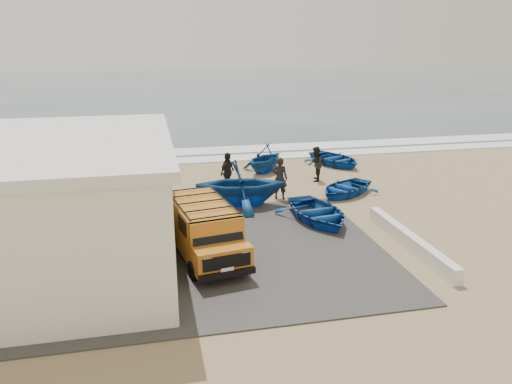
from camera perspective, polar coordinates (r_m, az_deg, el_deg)
ground at (r=19.90m, az=0.07°, el=-4.25°), size 160.00×160.00×0.00m
slab at (r=17.76m, az=-4.89°, el=-6.99°), size 12.00×10.00×0.05m
ocean at (r=74.54m, az=-9.40°, el=11.49°), size 180.00×88.00×0.01m
surf_line at (r=31.20m, az=-4.67°, el=3.77°), size 180.00×1.60×0.06m
surf_wash at (r=33.62m, az=-5.26°, el=4.72°), size 180.00×2.20×0.04m
building at (r=17.24m, az=-23.50°, el=-1.56°), size 8.40×9.40×4.30m
parapet at (r=18.90m, az=17.15°, el=-5.37°), size 0.35×6.00×0.55m
van at (r=17.20m, az=-5.97°, el=-4.12°), size 2.55×4.83×1.97m
boat_near_left at (r=20.70m, az=7.06°, el=-2.31°), size 3.29×4.25×0.81m
boat_near_right at (r=24.41m, az=10.12°, el=0.47°), size 4.15×3.92×0.70m
boat_mid_left at (r=22.25m, az=-1.77°, el=0.98°), size 4.41×3.94×2.11m
boat_far_left at (r=28.04m, az=1.06°, el=3.89°), size 4.02×4.01×1.61m
boat_far_right at (r=30.03m, az=9.00°, el=3.78°), size 3.82×4.45×0.78m
fisherman_front at (r=23.32m, az=2.74°, el=1.59°), size 0.87×0.78×2.01m
fisherman_middle at (r=26.42m, az=6.82°, el=3.20°), size 0.95×1.07×1.84m
fisherman_back at (r=24.43m, az=-3.29°, el=2.27°), size 1.10×1.19×1.96m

